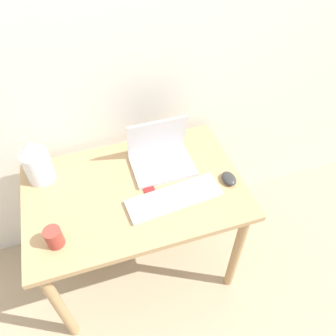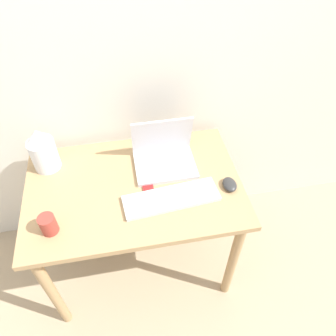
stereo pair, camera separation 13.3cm
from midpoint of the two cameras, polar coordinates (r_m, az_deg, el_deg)
name	(u,v)px [view 2 (the right image)]	position (r m, az deg, el deg)	size (l,w,h in m)	color
ground_plane	(150,312)	(2.05, -1.12, -23.92)	(12.00, 12.00, 0.00)	tan
wall_back	(115,43)	(1.58, -6.69, 20.72)	(6.00, 0.05, 2.50)	silver
desk	(135,199)	(1.66, -3.42, -5.55)	(1.03, 0.67, 0.73)	tan
laptop	(164,155)	(1.64, 1.61, 2.20)	(0.30, 0.23, 0.25)	silver
keyboard	(171,198)	(1.51, 3.11, -5.39)	(0.45, 0.18, 0.02)	silver
mouse	(230,184)	(1.59, 13.05, -2.91)	(0.06, 0.09, 0.03)	#2D2D2D
vase	(42,150)	(1.67, -18.93, 2.95)	(0.13, 0.13, 0.24)	white
mp3_player	(148,187)	(1.56, -1.04, -3.51)	(0.05, 0.06, 0.01)	red
mug	(48,224)	(1.45, -17.67, -9.48)	(0.07, 0.07, 0.09)	#9E382D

